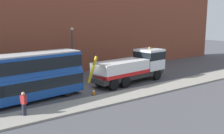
{
  "coord_description": "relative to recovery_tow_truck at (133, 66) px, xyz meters",
  "views": [
    {
      "loc": [
        -12.69,
        -22.27,
        7.05
      ],
      "look_at": [
        3.0,
        -0.55,
        2.0
      ],
      "focal_mm": 42.86,
      "sensor_mm": 36.0,
      "label": 1
    }
  ],
  "objects": [
    {
      "name": "street_lamp",
      "position": [
        -3.91,
        6.42,
        1.71
      ],
      "size": [
        0.36,
        0.36,
        5.83
      ],
      "color": "#38383D",
      "rests_on": "ground_plane"
    },
    {
      "name": "recovery_tow_truck",
      "position": [
        0.0,
        0.0,
        0.0
      ],
      "size": [
        10.24,
        3.55,
        3.67
      ],
      "rotation": [
        0.0,
        0.0,
        0.1
      ],
      "color": "#2D2D2D",
      "rests_on": "ground_plane"
    },
    {
      "name": "near_kerb",
      "position": [
        -5.81,
        -3.7,
        -1.68
      ],
      "size": [
        60.0,
        2.8,
        0.15
      ],
      "primitive_type": "cube",
      "color": "gray",
      "rests_on": "ground_plane"
    },
    {
      "name": "building_facade",
      "position": [
        -5.81,
        8.62,
        6.31
      ],
      "size": [
        60.0,
        1.5,
        16.0
      ],
      "color": "brown",
      "rests_on": "ground_plane"
    },
    {
      "name": "double_decker_bus",
      "position": [
        -12.14,
        -0.05,
        0.47
      ],
      "size": [
        11.2,
        3.67,
        4.06
      ],
      "rotation": [
        0.0,
        0.0,
        0.1
      ],
      "color": "#19479E",
      "rests_on": "ground_plane"
    },
    {
      "name": "ground_plane",
      "position": [
        -5.81,
        0.5,
        -1.76
      ],
      "size": [
        120.0,
        120.0,
        0.0
      ],
      "primitive_type": "plane",
      "color": "#4C4C51"
    },
    {
      "name": "pedestrian_onlooker",
      "position": [
        -12.99,
        -3.47,
        -0.77
      ],
      "size": [
        0.41,
        0.47,
        1.71
      ],
      "rotation": [
        0.0,
        0.0,
        0.44
      ],
      "color": "#232333",
      "rests_on": "near_kerb"
    },
    {
      "name": "traffic_cone_near_bus",
      "position": [
        -6.07,
        -1.72,
        -1.42
      ],
      "size": [
        0.36,
        0.36,
        0.72
      ],
      "color": "orange",
      "rests_on": "ground_plane"
    }
  ]
}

